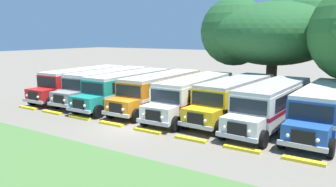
# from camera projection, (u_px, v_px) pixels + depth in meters

# --- Properties ---
(ground_plane) EXTENTS (220.00, 220.00, 0.00)m
(ground_plane) POSITION_uv_depth(u_px,v_px,m) (131.00, 127.00, 21.46)
(ground_plane) COLOR slate
(foreground_grass_strip) EXTENTS (80.00, 10.07, 0.01)m
(foreground_grass_strip) POSITION_uv_depth(u_px,v_px,m) (0.00, 176.00, 14.01)
(foreground_grass_strip) COLOR #4C7538
(foreground_grass_strip) RESTS_ON ground_plane
(parked_bus_slot_0) EXTENTS (2.99, 10.88, 2.82)m
(parked_bus_slot_0) POSITION_uv_depth(u_px,v_px,m) (83.00, 82.00, 31.62)
(parked_bus_slot_0) COLOR red
(parked_bus_slot_0) RESTS_ON ground_plane
(parked_bus_slot_1) EXTENTS (2.97, 10.88, 2.82)m
(parked_bus_slot_1) POSITION_uv_depth(u_px,v_px,m) (107.00, 84.00, 30.22)
(parked_bus_slot_1) COLOR #9E9993
(parked_bus_slot_1) RESTS_ON ground_plane
(parked_bus_slot_2) EXTENTS (2.70, 10.84, 2.82)m
(parked_bus_slot_2) POSITION_uv_depth(u_px,v_px,m) (128.00, 87.00, 28.27)
(parked_bus_slot_2) COLOR teal
(parked_bus_slot_2) RESTS_ON ground_plane
(parked_bus_slot_3) EXTENTS (2.79, 10.85, 2.82)m
(parked_bus_slot_3) POSITION_uv_depth(u_px,v_px,m) (161.00, 89.00, 27.09)
(parked_bus_slot_3) COLOR orange
(parked_bus_slot_3) RESTS_ON ground_plane
(parked_bus_slot_4) EXTENTS (2.86, 10.86, 2.82)m
(parked_bus_slot_4) POSITION_uv_depth(u_px,v_px,m) (194.00, 94.00, 24.99)
(parked_bus_slot_4) COLOR silver
(parked_bus_slot_4) RESTS_ON ground_plane
(parked_bus_slot_5) EXTENTS (3.21, 10.92, 2.82)m
(parked_bus_slot_5) POSITION_uv_depth(u_px,v_px,m) (235.00, 96.00, 23.98)
(parked_bus_slot_5) COLOR yellow
(parked_bus_slot_5) RESTS_ON ground_plane
(parked_bus_slot_6) EXTENTS (3.23, 10.92, 2.82)m
(parked_bus_slot_6) POSITION_uv_depth(u_px,v_px,m) (273.00, 102.00, 21.83)
(parked_bus_slot_6) COLOR silver
(parked_bus_slot_6) RESTS_ON ground_plane
(parked_bus_slot_7) EXTENTS (3.06, 10.89, 2.82)m
(parked_bus_slot_7) POSITION_uv_depth(u_px,v_px,m) (325.00, 107.00, 20.46)
(parked_bus_slot_7) COLOR #23519E
(parked_bus_slot_7) RESTS_ON ground_plane
(curb_wheelstop_0) EXTENTS (2.00, 0.36, 0.15)m
(curb_wheelstop_0) POSITION_uv_depth(u_px,v_px,m) (28.00, 108.00, 26.96)
(curb_wheelstop_0) COLOR yellow
(curb_wheelstop_0) RESTS_ON ground_plane
(curb_wheelstop_1) EXTENTS (2.00, 0.36, 0.15)m
(curb_wheelstop_1) POSITION_uv_depth(u_px,v_px,m) (52.00, 112.00, 25.33)
(curb_wheelstop_1) COLOR yellow
(curb_wheelstop_1) RESTS_ON ground_plane
(curb_wheelstop_2) EXTENTS (2.00, 0.36, 0.15)m
(curb_wheelstop_2) POSITION_uv_depth(u_px,v_px,m) (80.00, 118.00, 23.69)
(curb_wheelstop_2) COLOR yellow
(curb_wheelstop_2) RESTS_ON ground_plane
(curb_wheelstop_3) EXTENTS (2.00, 0.36, 0.15)m
(curb_wheelstop_3) POSITION_uv_depth(u_px,v_px,m) (111.00, 124.00, 22.06)
(curb_wheelstop_3) COLOR yellow
(curb_wheelstop_3) RESTS_ON ground_plane
(curb_wheelstop_4) EXTENTS (2.00, 0.36, 0.15)m
(curb_wheelstop_4) POSITION_uv_depth(u_px,v_px,m) (148.00, 131.00, 20.43)
(curb_wheelstop_4) COLOR yellow
(curb_wheelstop_4) RESTS_ON ground_plane
(curb_wheelstop_5) EXTENTS (2.00, 0.36, 0.15)m
(curb_wheelstop_5) POSITION_uv_depth(u_px,v_px,m) (191.00, 139.00, 18.80)
(curb_wheelstop_5) COLOR yellow
(curb_wheelstop_5) RESTS_ON ground_plane
(curb_wheelstop_6) EXTENTS (2.00, 0.36, 0.15)m
(curb_wheelstop_6) POSITION_uv_depth(u_px,v_px,m) (242.00, 149.00, 17.17)
(curb_wheelstop_6) COLOR yellow
(curb_wheelstop_6) RESTS_ON ground_plane
(curb_wheelstop_7) EXTENTS (2.00, 0.36, 0.15)m
(curb_wheelstop_7) POSITION_uv_depth(u_px,v_px,m) (304.00, 161.00, 15.53)
(curb_wheelstop_7) COLOR yellow
(curb_wheelstop_7) RESTS_ON ground_plane
(broad_shade_tree) EXTENTS (12.96, 13.27, 9.99)m
(broad_shade_tree) POSITION_uv_depth(u_px,v_px,m) (273.00, 32.00, 31.59)
(broad_shade_tree) COLOR brown
(broad_shade_tree) RESTS_ON ground_plane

